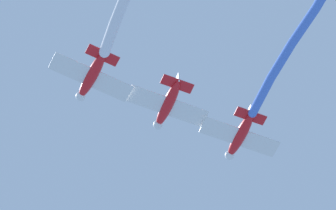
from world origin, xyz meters
TOP-DOWN VIEW (x-y plane):
  - airplane_lead at (5.57, 9.04)m, footprint 5.19×6.44m
  - airplane_left_wing at (2.49, 3.30)m, footprint 5.18×6.45m
  - airplane_right_wing at (-0.60, -2.45)m, footprint 5.15×6.62m

SIDE VIEW (x-z plane):
  - airplane_lead at x=5.57m, z-range 57.86..59.54m
  - airplane_right_wing at x=-0.60m, z-range 57.86..59.54m
  - airplane_left_wing at x=2.49m, z-range 58.16..59.84m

